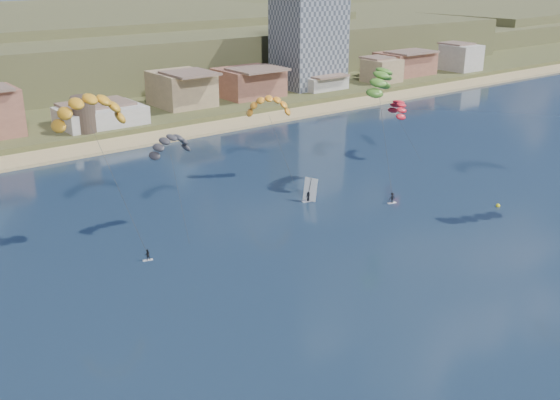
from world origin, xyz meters
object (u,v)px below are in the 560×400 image
at_px(kitesurfer_yellow, 89,106).
at_px(windsurfer, 309,194).
at_px(watchtower, 84,114).
at_px(buoy, 498,206).
at_px(apartment_tower, 309,36).
at_px(kitesurfer_green, 380,78).

relative_size(kitesurfer_yellow, windsurfer, 5.76).
xyz_separation_m(watchtower, kitesurfer_yellow, (-21.35, -59.44, 14.68)).
distance_m(watchtower, buoy, 94.98).
xyz_separation_m(watchtower, buoy, (39.57, -86.12, -6.24)).
bearing_deg(apartment_tower, watchtower, -170.07).
relative_size(watchtower, windsurfer, 2.06).
distance_m(apartment_tower, buoy, 109.41).
bearing_deg(kitesurfer_green, kitesurfer_yellow, 175.11).
height_order(apartment_tower, windsurfer, apartment_tower).
height_order(watchtower, windsurfer, watchtower).
height_order(kitesurfer_green, buoy, kitesurfer_green).
bearing_deg(kitesurfer_yellow, buoy, -23.65).
height_order(apartment_tower, buoy, apartment_tower).
xyz_separation_m(apartment_tower, watchtower, (-80.00, -14.00, -11.45)).
bearing_deg(apartment_tower, buoy, -111.99).
distance_m(apartment_tower, windsurfer, 102.81).
bearing_deg(watchtower, apartment_tower, 9.93).
height_order(apartment_tower, kitesurfer_yellow, apartment_tower).
distance_m(watchtower, kitesurfer_green, 72.68).
relative_size(apartment_tower, watchtower, 3.72).
relative_size(watchtower, kitesurfer_yellow, 0.36).
bearing_deg(kitesurfer_yellow, kitesurfer_green, -4.89).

